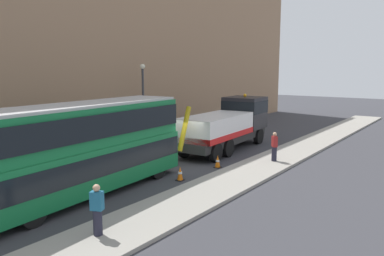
# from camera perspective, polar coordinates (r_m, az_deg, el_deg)

# --- Properties ---
(ground_plane) EXTENTS (120.00, 120.00, 0.00)m
(ground_plane) POSITION_cam_1_polar(r_m,az_deg,el_deg) (22.30, -2.63, -5.60)
(ground_plane) COLOR #38383D
(near_kerb) EXTENTS (60.00, 2.80, 0.15)m
(near_kerb) POSITION_cam_1_polar(r_m,az_deg,el_deg) (20.03, 6.90, -7.10)
(near_kerb) COLOR gray
(near_kerb) RESTS_ON ground_plane
(building_facade) EXTENTS (60.00, 1.50, 16.00)m
(building_facade) POSITION_cam_1_polar(r_m,az_deg,el_deg) (26.89, -15.45, 13.88)
(building_facade) COLOR #9E7A5B
(building_facade) RESTS_ON ground_plane
(recovery_tow_truck) EXTENTS (10.21, 3.21, 3.67)m
(recovery_tow_truck) POSITION_cam_1_polar(r_m,az_deg,el_deg) (26.75, 5.32, 0.64)
(recovery_tow_truck) COLOR #2D2D2D
(recovery_tow_truck) RESTS_ON ground_plane
(double_decker_bus) EXTENTS (11.16, 3.25, 4.06)m
(double_decker_bus) POSITION_cam_1_polar(r_m,az_deg,el_deg) (17.30, -15.90, -2.57)
(double_decker_bus) COLOR #146B38
(double_decker_bus) RESTS_ON ground_plane
(pedestrian_onlooker) EXTENTS (0.40, 0.47, 1.71)m
(pedestrian_onlooker) POSITION_cam_1_polar(r_m,az_deg,el_deg) (13.18, -13.76, -11.68)
(pedestrian_onlooker) COLOR #232333
(pedestrian_onlooker) RESTS_ON near_kerb
(pedestrian_bystander) EXTENTS (0.47, 0.46, 1.71)m
(pedestrian_bystander) POSITION_cam_1_polar(r_m,az_deg,el_deg) (23.15, 12.01, -2.74)
(pedestrian_bystander) COLOR #232333
(pedestrian_bystander) RESTS_ON near_kerb
(traffic_cone_near_bus) EXTENTS (0.36, 0.36, 0.72)m
(traffic_cone_near_bus) POSITION_cam_1_polar(r_m,az_deg,el_deg) (19.41, -1.76, -6.74)
(traffic_cone_near_bus) COLOR orange
(traffic_cone_near_bus) RESTS_ON ground_plane
(traffic_cone_midway) EXTENTS (0.36, 0.36, 0.72)m
(traffic_cone_midway) POSITION_cam_1_polar(r_m,az_deg,el_deg) (21.87, 3.79, -4.97)
(traffic_cone_midway) COLOR orange
(traffic_cone_midway) RESTS_ON ground_plane
(street_lamp) EXTENTS (0.36, 0.36, 5.83)m
(street_lamp) POSITION_cam_1_polar(r_m,az_deg,el_deg) (27.31, -7.20, 4.39)
(street_lamp) COLOR #38383D
(street_lamp) RESTS_ON ground_plane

